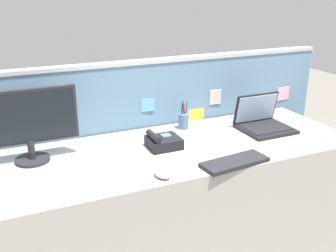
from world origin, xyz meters
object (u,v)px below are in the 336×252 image
(computer_mouse_right_hand, at_px, (162,174))
(desktop_monitor, at_px, (28,121))
(keyboard_main, at_px, (235,162))
(cell_phone_white_slab, at_px, (330,140))
(pen_cup, at_px, (184,121))
(desk_phone, at_px, (163,142))
(laptop, at_px, (262,121))

(computer_mouse_right_hand, bearing_deg, desktop_monitor, 125.68)
(desktop_monitor, relative_size, keyboard_main, 1.39)
(computer_mouse_right_hand, relative_size, cell_phone_white_slab, 0.76)
(desktop_monitor, bearing_deg, cell_phone_white_slab, -14.75)
(cell_phone_white_slab, bearing_deg, desktop_monitor, -160.40)
(desktop_monitor, height_order, pen_cup, desktop_monitor)
(desk_phone, height_order, computer_mouse_right_hand, desk_phone)
(laptop, xyz_separation_m, desk_phone, (-0.71, -0.03, -0.01))
(desktop_monitor, relative_size, desk_phone, 2.81)
(computer_mouse_right_hand, height_order, pen_cup, pen_cup)
(keyboard_main, relative_size, pen_cup, 1.94)
(pen_cup, bearing_deg, desktop_monitor, -173.06)
(laptop, distance_m, computer_mouse_right_hand, 0.93)
(desk_phone, distance_m, cell_phone_white_slab, 1.00)
(desktop_monitor, relative_size, laptop, 1.61)
(desk_phone, relative_size, computer_mouse_right_hand, 1.80)
(computer_mouse_right_hand, bearing_deg, desk_phone, 51.34)
(keyboard_main, xyz_separation_m, pen_cup, (-0.01, 0.59, 0.04))
(laptop, distance_m, keyboard_main, 0.59)
(keyboard_main, bearing_deg, cell_phone_white_slab, -2.55)
(keyboard_main, distance_m, pen_cup, 0.59)
(computer_mouse_right_hand, xyz_separation_m, cell_phone_white_slab, (1.10, 0.02, -0.01))
(pen_cup, bearing_deg, computer_mouse_right_hand, -124.65)
(desktop_monitor, relative_size, cell_phone_white_slab, 3.84)
(laptop, xyz_separation_m, keyboard_main, (-0.45, -0.38, -0.04))
(laptop, distance_m, pen_cup, 0.50)
(desktop_monitor, height_order, computer_mouse_right_hand, desktop_monitor)
(computer_mouse_right_hand, xyz_separation_m, pen_cup, (0.39, 0.57, 0.04))
(pen_cup, xyz_separation_m, cell_phone_white_slab, (0.70, -0.55, -0.05))
(keyboard_main, xyz_separation_m, computer_mouse_right_hand, (-0.40, 0.02, 0.01))
(desk_phone, xyz_separation_m, computer_mouse_right_hand, (-0.15, -0.33, -0.02))
(desktop_monitor, relative_size, computer_mouse_right_hand, 5.06)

